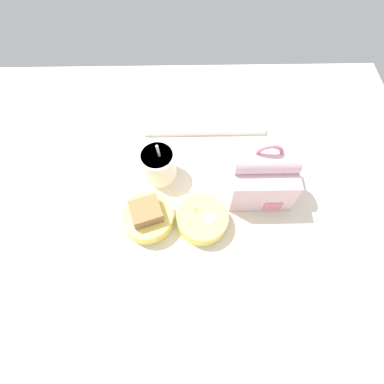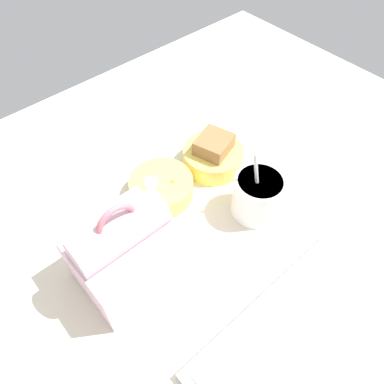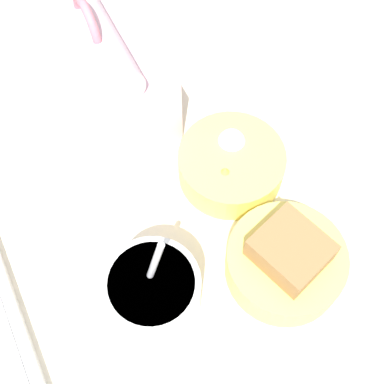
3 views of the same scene
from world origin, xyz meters
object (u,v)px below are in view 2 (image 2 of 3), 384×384
bento_bowl_sandwich (213,155)px  bento_bowl_snacks (162,187)px  soup_cup (257,195)px  lunch_bag (125,252)px  keyboard (294,329)px

bento_bowl_sandwich → bento_bowl_snacks: (14.27, -0.63, -0.55)cm
soup_cup → bento_bowl_snacks: 19.92cm
lunch_bag → bento_bowl_snacks: size_ratio=1.49×
keyboard → bento_bowl_snacks: bento_bowl_snacks is taller
soup_cup → keyboard: bearing=57.2°
soup_cup → bento_bowl_snacks: bearing=-53.1°
lunch_bag → bento_bowl_sandwich: size_ratio=1.46×
lunch_bag → bento_bowl_snacks: lunch_bag is taller
keyboard → bento_bowl_sandwich: bearing=-113.9°
lunch_bag → soup_cup: size_ratio=1.28×
lunch_bag → bento_bowl_snacks: 19.61cm
keyboard → soup_cup: 25.66cm
lunch_bag → soup_cup: lunch_bag is taller
bento_bowl_snacks → bento_bowl_sandwich: bearing=177.5°
keyboard → bento_bowl_snacks: (-1.89, -37.13, 1.42)cm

